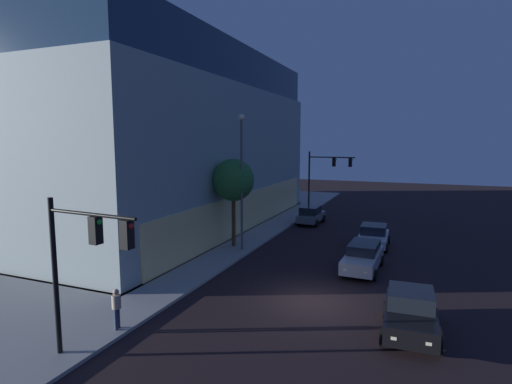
{
  "coord_description": "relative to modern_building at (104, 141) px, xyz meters",
  "views": [
    {
      "loc": [
        -18.12,
        -4.48,
        7.62
      ],
      "look_at": [
        4.26,
        4.57,
        4.55
      ],
      "focal_mm": 28.29,
      "sensor_mm": 36.0,
      "label": 1
    }
  ],
  "objects": [
    {
      "name": "pedestrian_waiting",
      "position": [
        -18.8,
        -17.56,
        -6.51
      ],
      "size": [
        0.36,
        0.36,
        1.65
      ],
      "color": "#2D3851",
      "rests_on": "sidewalk_corner"
    },
    {
      "name": "sidewalk_tree",
      "position": [
        -5.37,
        -16.38,
        -2.78
      ],
      "size": [
        2.98,
        2.98,
        6.23
      ],
      "color": "#52361E",
      "rests_on": "sidewalk_corner"
    },
    {
      "name": "car_white",
      "position": [
        -1.23,
        -25.62,
        -6.85
      ],
      "size": [
        4.26,
        2.25,
        1.56
      ],
      "color": "silver",
      "rests_on": "ground"
    },
    {
      "name": "modern_building",
      "position": [
        0.0,
        0.0,
        0.0
      ],
      "size": [
        32.11,
        30.92,
        15.42
      ],
      "color": "#4C4C51",
      "rests_on": "ground"
    },
    {
      "name": "ground_plane",
      "position": [
        -12.79,
        -23.96,
        -7.64
      ],
      "size": [
        120.0,
        120.0,
        0.0
      ],
      "primitive_type": "plane",
      "color": "black"
    },
    {
      "name": "car_grey",
      "position": [
        4.86,
        -19.43,
        -6.79
      ],
      "size": [
        4.06,
        2.05,
        1.66
      ],
      "color": "slate",
      "rests_on": "ground"
    },
    {
      "name": "car_silver",
      "position": [
        -7.06,
        -25.63,
        -6.81
      ],
      "size": [
        4.85,
        2.17,
        1.6
      ],
      "color": "#B7BABF",
      "rests_on": "ground"
    },
    {
      "name": "traffic_light_near_corner",
      "position": [
        -21.13,
        -18.4,
        -3.55
      ],
      "size": [
        0.51,
        3.85,
        5.57
      ],
      "color": "black",
      "rests_on": "sidewalk_corner"
    },
    {
      "name": "street_lamp_sidewalk",
      "position": [
        -6.08,
        -17.34,
        -1.8
      ],
      "size": [
        0.44,
        0.44,
        9.25
      ],
      "color": "#555555",
      "rests_on": "sidewalk_corner"
    },
    {
      "name": "traffic_light_far_corner",
      "position": [
        11.05,
        -19.4,
        -3.05
      ],
      "size": [
        0.38,
        4.9,
        6.36
      ],
      "color": "black",
      "rests_on": "sidewalk_corner"
    },
    {
      "name": "car_black",
      "position": [
        -14.53,
        -28.4,
        -6.77
      ],
      "size": [
        4.2,
        2.25,
        1.71
      ],
      "color": "black",
      "rests_on": "ground"
    }
  ]
}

